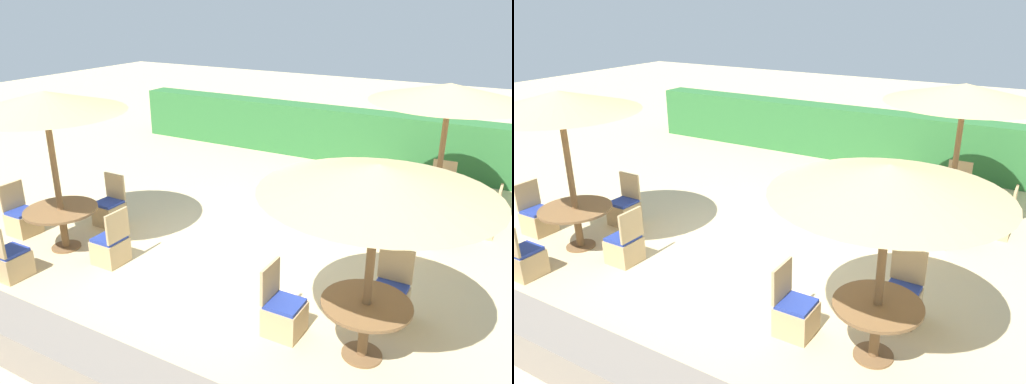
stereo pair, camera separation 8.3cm
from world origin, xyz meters
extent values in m
plane|color=#D1BA8C|center=(0.00, 0.00, 0.00)|extent=(40.00, 40.00, 0.00)
cube|color=#2D6B33|center=(0.00, 5.77, 0.67)|extent=(13.00, 0.70, 1.35)
cube|color=slate|center=(0.00, -3.40, 0.25)|extent=(10.00, 0.56, 0.51)
cylinder|color=brown|center=(2.55, 2.85, 1.27)|extent=(0.10, 0.10, 2.54)
cone|color=tan|center=(2.55, 2.85, 2.46)|extent=(2.75, 2.75, 0.32)
cylinder|color=brown|center=(2.55, 2.85, 0.01)|extent=(0.48, 0.48, 0.03)
cylinder|color=brown|center=(2.55, 2.85, 0.35)|extent=(0.12, 0.12, 0.70)
cylinder|color=brown|center=(2.55, 2.85, 0.72)|extent=(0.91, 0.91, 0.04)
cube|color=tan|center=(3.39, 2.80, 0.20)|extent=(0.46, 0.46, 0.40)
cube|color=#233893|center=(3.39, 2.80, 0.43)|extent=(0.42, 0.42, 0.05)
cube|color=tan|center=(3.60, 2.80, 0.69)|extent=(0.04, 0.46, 0.48)
cube|color=tan|center=(2.54, 1.94, 0.20)|extent=(0.46, 0.46, 0.40)
cube|color=#233893|center=(2.54, 1.94, 0.43)|extent=(0.42, 0.42, 0.05)
cube|color=tan|center=(2.54, 1.73, 0.69)|extent=(0.46, 0.04, 0.48)
cube|color=tan|center=(2.49, 3.71, 0.20)|extent=(0.46, 0.46, 0.40)
cube|color=#233893|center=(2.49, 3.71, 0.43)|extent=(0.42, 0.42, 0.05)
cube|color=tan|center=(2.49, 3.92, 0.69)|extent=(0.46, 0.04, 0.48)
cylinder|color=brown|center=(-2.66, -1.25, 1.29)|extent=(0.10, 0.10, 2.58)
cone|color=tan|center=(-2.66, -1.25, 2.50)|extent=(2.48, 2.48, 0.32)
cylinder|color=brown|center=(-2.66, -1.25, 0.01)|extent=(0.48, 0.48, 0.03)
cylinder|color=brown|center=(-2.66, -1.25, 0.34)|extent=(0.12, 0.12, 0.68)
cylinder|color=brown|center=(-2.66, -1.25, 0.70)|extent=(1.18, 1.18, 0.04)
cube|color=tan|center=(-2.71, -0.17, 0.20)|extent=(0.46, 0.46, 0.40)
cube|color=#233893|center=(-2.71, -0.17, 0.43)|extent=(0.42, 0.42, 0.05)
cube|color=tan|center=(-2.71, 0.04, 0.69)|extent=(0.46, 0.04, 0.48)
cube|color=tan|center=(-2.61, -2.30, 0.20)|extent=(0.46, 0.46, 0.40)
cube|color=#233893|center=(-2.61, -2.30, 0.43)|extent=(0.42, 0.42, 0.05)
cube|color=tan|center=(-1.63, -1.24, 0.20)|extent=(0.46, 0.46, 0.40)
cube|color=#233893|center=(-1.63, -1.24, 0.43)|extent=(0.42, 0.42, 0.05)
cube|color=tan|center=(-1.42, -1.24, 0.69)|extent=(0.04, 0.46, 0.48)
cube|color=tan|center=(-3.75, -1.23, 0.20)|extent=(0.46, 0.46, 0.40)
cube|color=#233893|center=(-3.75, -1.23, 0.43)|extent=(0.42, 0.42, 0.05)
cube|color=tan|center=(-3.96, -1.23, 0.69)|extent=(0.04, 0.46, 0.48)
cylinder|color=brown|center=(2.60, -1.43, 1.16)|extent=(0.10, 0.10, 2.31)
cone|color=tan|center=(2.60, -1.43, 2.23)|extent=(2.54, 2.54, 0.32)
cylinder|color=brown|center=(2.60, -1.43, 0.01)|extent=(0.48, 0.48, 0.03)
cylinder|color=brown|center=(2.60, -1.43, 0.35)|extent=(0.12, 0.12, 0.69)
cylinder|color=brown|center=(2.60, -1.43, 0.71)|extent=(1.04, 1.04, 0.04)
cube|color=tan|center=(1.60, -1.49, 0.20)|extent=(0.46, 0.46, 0.40)
cube|color=#233893|center=(1.60, -1.49, 0.43)|extent=(0.42, 0.42, 0.05)
cube|color=tan|center=(1.39, -1.49, 0.69)|extent=(0.04, 0.46, 0.48)
cube|color=tan|center=(2.64, -0.52, 0.20)|extent=(0.46, 0.46, 0.40)
cube|color=#233893|center=(2.64, -0.52, 0.43)|extent=(0.42, 0.42, 0.05)
cube|color=tan|center=(2.64, -0.31, 0.69)|extent=(0.46, 0.04, 0.48)
camera|label=1|loc=(3.89, -6.25, 3.96)|focal=35.00mm
camera|label=2|loc=(3.96, -6.20, 3.96)|focal=35.00mm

